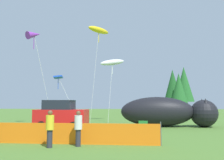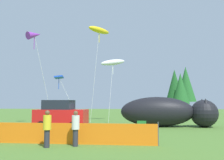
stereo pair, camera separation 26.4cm
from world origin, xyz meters
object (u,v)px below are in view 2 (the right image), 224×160
object	(u,v)px
spectator_in_yellow_shirt	(47,127)
kite_purple_delta	(34,35)
folding_chair	(142,128)
inflatable_cat	(167,113)
kite_blue_box	(59,78)
kite_white_ghost	(113,62)
spectator_in_white_shirt	(76,127)
kite_yellow_hero	(99,30)
parked_car	(61,115)

from	to	relation	value
spectator_in_yellow_shirt	kite_purple_delta	distance (m)	13.38
folding_chair	kite_purple_delta	xyz separation A→B (m)	(-9.28, 6.28, 7.42)
inflatable_cat	kite_blue_box	distance (m)	12.32
kite_white_ghost	kite_purple_delta	distance (m)	8.74
kite_white_ghost	kite_blue_box	bearing A→B (deg)	-173.59
kite_white_ghost	spectator_in_yellow_shirt	bearing A→B (deg)	-95.37
inflatable_cat	spectator_in_white_shirt	bearing A→B (deg)	-116.67
kite_yellow_hero	spectator_in_yellow_shirt	bearing A→B (deg)	-90.80
spectator_in_white_shirt	parked_car	bearing A→B (deg)	111.94
folding_chair	inflatable_cat	bearing A→B (deg)	-12.01
kite_yellow_hero	kite_white_ghost	bearing A→B (deg)	51.21
kite_yellow_hero	kite_purple_delta	world-z (taller)	kite_yellow_hero
spectator_in_white_shirt	kite_yellow_hero	size ratio (longest dim) A/B	0.16
kite_yellow_hero	kite_purple_delta	size ratio (longest dim) A/B	1.16
parked_car	kite_white_ghost	bearing A→B (deg)	71.63
inflatable_cat	spectator_in_yellow_shirt	distance (m)	11.90
spectator_in_yellow_shirt	kite_yellow_hero	size ratio (longest dim) A/B	0.17
inflatable_cat	kite_yellow_hero	xyz separation A→B (m)	(-6.21, 4.15, 8.28)
inflatable_cat	kite_yellow_hero	size ratio (longest dim) A/B	0.80
spectator_in_yellow_shirt	kite_purple_delta	size ratio (longest dim) A/B	0.19
parked_car	kite_blue_box	bearing A→B (deg)	112.19
spectator_in_white_shirt	kite_purple_delta	world-z (taller)	kite_purple_delta
parked_car	kite_purple_delta	xyz separation A→B (m)	(-3.27, 2.47, 6.89)
inflatable_cat	kite_purple_delta	distance (m)	13.32
kite_white_ghost	kite_purple_delta	world-z (taller)	kite_purple_delta
inflatable_cat	kite_purple_delta	world-z (taller)	kite_purple_delta
inflatable_cat	kite_yellow_hero	world-z (taller)	kite_yellow_hero
parked_car	spectator_in_white_shirt	world-z (taller)	parked_car
folding_chair	kite_yellow_hero	distance (m)	14.17
inflatable_cat	kite_white_ghost	xyz separation A→B (m)	(-4.92, 5.75, 5.17)
inflatable_cat	kite_blue_box	size ratio (longest dim) A/B	1.61
folding_chair	kite_purple_delta	size ratio (longest dim) A/B	0.11
kite_yellow_hero	kite_blue_box	distance (m)	6.62
folding_chair	inflatable_cat	world-z (taller)	inflatable_cat
parked_car	inflatable_cat	size ratio (longest dim) A/B	0.51
spectator_in_yellow_shirt	kite_yellow_hero	bearing A→B (deg)	89.20
spectator_in_white_shirt	kite_yellow_hero	distance (m)	16.23
spectator_in_yellow_shirt	kite_blue_box	size ratio (longest dim) A/B	0.33
parked_car	folding_chair	xyz separation A→B (m)	(6.02, -3.81, -0.53)
kite_blue_box	folding_chair	bearing A→B (deg)	-52.84
parked_car	spectator_in_yellow_shirt	size ratio (longest dim) A/B	2.45
inflatable_cat	spectator_in_white_shirt	world-z (taller)	inflatable_cat
spectator_in_white_shirt	spectator_in_yellow_shirt	xyz separation A→B (m)	(-1.18, -0.41, 0.02)
spectator_in_yellow_shirt	kite_purple_delta	bearing A→B (deg)	116.28
kite_blue_box	kite_white_ghost	bearing A→B (deg)	6.41
kite_purple_delta	kite_blue_box	bearing A→B (deg)	81.04
folding_chair	kite_blue_box	size ratio (longest dim) A/B	0.19
kite_yellow_hero	kite_blue_box	size ratio (longest dim) A/B	2.02
inflatable_cat	spectator_in_yellow_shirt	size ratio (longest dim) A/B	4.82
spectator_in_white_shirt	kite_blue_box	size ratio (longest dim) A/B	0.33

